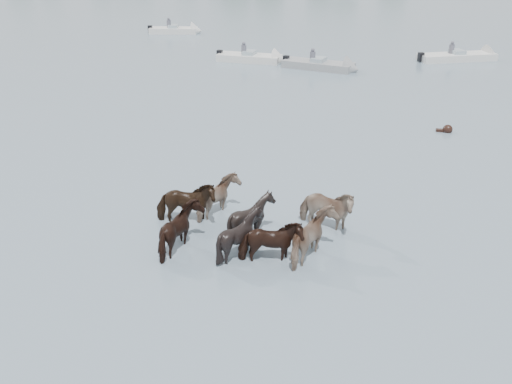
# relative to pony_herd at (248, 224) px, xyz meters

# --- Properties ---
(ground) EXTENTS (400.00, 400.00, 0.00)m
(ground) POSITION_rel_pony_herd_xyz_m (0.28, -0.34, -0.55)
(ground) COLOR slate
(ground) RESTS_ON ground
(pony_herd) EXTENTS (6.28, 4.12, 1.59)m
(pony_herd) POSITION_rel_pony_herd_xyz_m (0.00, 0.00, 0.00)
(pony_herd) COLOR black
(pony_herd) RESTS_ON ground
(swimming_pony) EXTENTS (0.72, 0.44, 0.44)m
(swimming_pony) POSITION_rel_pony_herd_xyz_m (6.33, 11.70, -0.45)
(swimming_pony) COLOR black
(swimming_pony) RESTS_ON ground
(motorboat_a) EXTENTS (5.07, 1.91, 1.92)m
(motorboat_a) POSITION_rel_pony_herd_xyz_m (-5.26, 24.53, -0.32)
(motorboat_a) COLOR silver
(motorboat_a) RESTS_ON ground
(motorboat_b) EXTENTS (5.33, 2.72, 1.92)m
(motorboat_b) POSITION_rel_pony_herd_xyz_m (-0.30, 23.17, -0.32)
(motorboat_b) COLOR gray
(motorboat_b) RESTS_ON ground
(motorboat_c) EXTENTS (6.00, 3.93, 1.92)m
(motorboat_c) POSITION_rel_pony_herd_xyz_m (8.75, 28.53, -0.32)
(motorboat_c) COLOR silver
(motorboat_c) RESTS_ON ground
(motorboat_f) EXTENTS (4.86, 2.47, 1.92)m
(motorboat_f) POSITION_rel_pony_herd_xyz_m (-14.69, 34.84, -0.32)
(motorboat_f) COLOR silver
(motorboat_f) RESTS_ON ground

